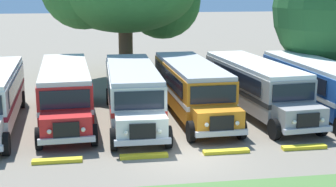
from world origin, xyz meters
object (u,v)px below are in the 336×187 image
Objects in this scene: parked_bus_slot_3 at (192,86)px; parked_bus_slot_4 at (255,84)px; parked_bus_slot_2 at (132,90)px; parked_bus_slot_5 at (316,83)px; parked_bus_slot_1 at (65,90)px.

parked_bus_slot_4 is at bearing 85.19° from parked_bus_slot_3.
parked_bus_slot_2 is 1.00× the size of parked_bus_slot_3.
parked_bus_slot_4 is at bearing 94.28° from parked_bus_slot_2.
parked_bus_slot_2 is at bearing -80.94° from parked_bus_slot_3.
parked_bus_slot_3 is at bearing -95.74° from parked_bus_slot_5.
parked_bus_slot_1 is 1.00× the size of parked_bus_slot_5.
parked_bus_slot_3 is 3.61m from parked_bus_slot_4.
parked_bus_slot_1 is 3.60m from parked_bus_slot_2.
parked_bus_slot_4 is at bearing 85.45° from parked_bus_slot_1.
parked_bus_slot_3 is at bearing 101.43° from parked_bus_slot_2.
parked_bus_slot_1 is 13.97m from parked_bus_slot_5.
parked_bus_slot_2 and parked_bus_slot_5 have the same top height.
parked_bus_slot_5 is (10.43, 0.14, 0.00)m from parked_bus_slot_2.
parked_bus_slot_1 and parked_bus_slot_4 have the same top height.
parked_bus_slot_4 is (6.94, 0.45, 0.00)m from parked_bus_slot_2.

